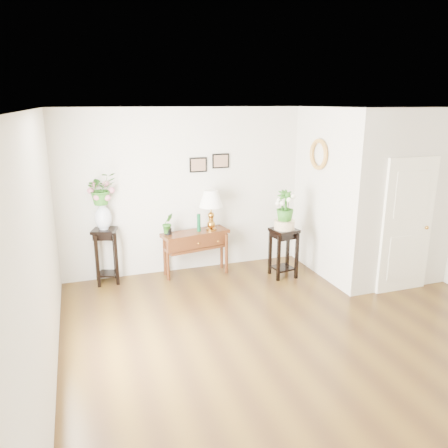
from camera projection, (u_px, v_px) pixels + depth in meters
name	position (u px, v px, depth m)	size (l,w,h in m)	color
floor	(307.00, 335.00, 5.58)	(6.00, 5.50, 0.02)	#553B15
ceiling	(319.00, 109.00, 4.82)	(6.00, 5.50, 0.02)	white
wall_back	(234.00, 189.00, 7.71)	(6.00, 0.02, 2.80)	beige
wall_left	(42.00, 258.00, 4.27)	(0.02, 5.50, 2.80)	beige
partition	(368.00, 191.00, 7.47)	(1.80, 1.95, 2.80)	beige
door	(407.00, 226.00, 6.65)	(0.90, 0.05, 2.10)	white
art_print_left	(198.00, 165.00, 7.37)	(0.30, 0.02, 0.25)	black
art_print_right	(221.00, 161.00, 7.48)	(0.30, 0.02, 0.25)	black
wall_ornament	(319.00, 154.00, 7.12)	(0.51, 0.51, 0.07)	tan
console_table	(196.00, 253.00, 7.47)	(1.14, 0.38, 0.76)	#3F1F0B
table_lamp	(211.00, 210.00, 7.36)	(0.40, 0.40, 0.70)	#AF7625
green_vase	(199.00, 222.00, 7.34)	(0.06, 0.06, 0.30)	#0C4A25
potted_plant	(168.00, 224.00, 7.18)	(0.19, 0.15, 0.34)	#29681C
plant_stand_a	(106.00, 256.00, 7.09)	(0.36, 0.36, 0.92)	black
porcelain_vase	(103.00, 215.00, 6.91)	(0.26, 0.26, 0.45)	silver
lily_arrangement	(101.00, 189.00, 6.79)	(0.46, 0.40, 0.51)	#29681C
plant_stand_b	(283.00, 253.00, 7.37)	(0.39, 0.39, 0.84)	black
ceramic_bowl	(284.00, 224.00, 7.23)	(0.34, 0.34, 0.15)	beige
narcissus	(285.00, 206.00, 7.15)	(0.30, 0.30, 0.53)	#29681C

